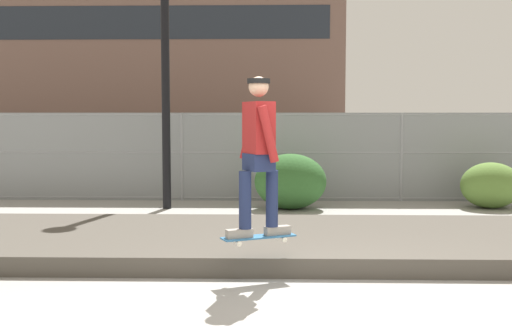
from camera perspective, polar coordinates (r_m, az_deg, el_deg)
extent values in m
plane|color=gray|center=(5.45, 5.94, -13.97)|extent=(120.00, 120.00, 0.00)
cube|color=#4C473F|center=(8.10, 4.41, -6.99)|extent=(17.37, 3.00, 0.23)
cube|color=#2D608C|center=(6.46, 0.25, -6.61)|extent=(0.81, 0.52, 0.02)
cylinder|color=silver|center=(6.65, 2.00, -6.60)|extent=(0.06, 0.05, 0.05)
cylinder|color=silver|center=(6.50, 2.69, -6.88)|extent=(0.06, 0.05, 0.05)
cylinder|color=silver|center=(6.45, -2.21, -6.95)|extent=(0.06, 0.05, 0.05)
cylinder|color=silver|center=(6.29, -1.62, -7.25)|extent=(0.06, 0.05, 0.05)
cube|color=#99999E|center=(6.57, 2.34, -6.56)|extent=(0.10, 0.15, 0.01)
cube|color=#99999E|center=(6.37, -1.92, -6.91)|extent=(0.10, 0.15, 0.01)
cube|color=gray|center=(6.54, 2.03, -6.01)|extent=(0.30, 0.21, 0.09)
cube|color=gray|center=(6.37, -1.58, -6.30)|extent=(0.30, 0.21, 0.09)
cylinder|color=#1E284C|center=(6.46, 1.50, -3.02)|extent=(0.13, 0.13, 0.61)
cylinder|color=#1E284C|center=(6.34, -1.03, -3.16)|extent=(0.13, 0.13, 0.61)
cube|color=#1E284C|center=(6.36, 0.25, 0.42)|extent=(0.36, 0.41, 0.18)
cube|color=maroon|center=(6.34, 0.25, 3.67)|extent=(0.36, 0.44, 0.54)
cylinder|color=maroon|center=(6.57, -0.60, 3.17)|extent=(0.25, 0.18, 0.58)
cylinder|color=maroon|center=(6.12, 1.16, 3.07)|extent=(0.25, 0.18, 0.58)
sphere|color=tan|center=(6.35, 0.25, 7.50)|extent=(0.21, 0.21, 0.21)
cylinder|color=black|center=(6.35, 0.25, 8.02)|extent=(0.24, 0.24, 0.05)
cylinder|color=gray|center=(12.86, -6.97, 0.91)|extent=(0.06, 0.06, 1.85)
cylinder|color=gray|center=(13.01, 13.50, 0.86)|extent=(0.06, 0.06, 1.85)
cylinder|color=gray|center=(12.70, 3.34, 4.89)|extent=(22.99, 0.04, 0.04)
cylinder|color=gray|center=(12.72, 3.33, 1.32)|extent=(22.99, 0.04, 0.04)
cylinder|color=gray|center=(12.81, 3.31, -2.96)|extent=(22.99, 0.04, 0.04)
cube|color=gray|center=(12.73, 3.33, 0.90)|extent=(22.99, 0.01, 1.85)
cylinder|color=black|center=(11.76, -8.51, 10.39)|extent=(0.16, 0.16, 5.88)
cube|color=navy|center=(16.57, -9.96, 0.80)|extent=(4.48, 2.02, 0.70)
cube|color=#23282D|center=(16.59, -10.67, 3.11)|extent=(2.28, 1.71, 0.64)
cylinder|color=black|center=(17.15, -4.82, -0.20)|extent=(0.65, 0.27, 0.64)
cylinder|color=black|center=(15.47, -5.83, -0.72)|extent=(0.65, 0.27, 0.64)
cylinder|color=black|center=(17.79, -13.53, -0.14)|extent=(0.65, 0.27, 0.64)
cylinder|color=black|center=(16.18, -15.38, -0.63)|extent=(0.65, 0.27, 0.64)
cube|color=#B7BABF|center=(16.44, 13.29, 0.72)|extent=(4.54, 2.18, 0.70)
cube|color=#23282D|center=(16.39, 12.64, 3.06)|extent=(2.33, 1.79, 0.64)
cylinder|color=black|center=(17.52, 17.37, -0.29)|extent=(0.66, 0.30, 0.64)
cylinder|color=black|center=(15.85, 18.53, -0.80)|extent=(0.66, 0.30, 0.64)
cylinder|color=black|center=(17.22, 8.42, -0.21)|extent=(0.66, 0.30, 0.64)
cylinder|color=black|center=(15.51, 8.63, -0.73)|extent=(0.66, 0.30, 0.64)
cube|color=brown|center=(53.11, -9.06, 10.40)|extent=(30.24, 11.46, 14.44)
cube|color=#1E232B|center=(47.72, -10.37, 13.16)|extent=(27.82, 0.04, 2.50)
ellipsoid|color=#2D5B28|center=(11.59, 3.25, -1.41)|extent=(1.37, 1.12, 1.06)
ellipsoid|color=#567A33|center=(12.54, 21.18, -1.66)|extent=(1.15, 0.94, 0.89)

